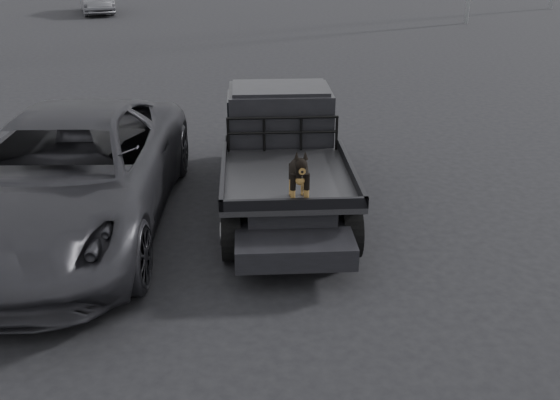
{
  "coord_description": "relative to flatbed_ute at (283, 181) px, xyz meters",
  "views": [
    {
      "loc": [
        -1.13,
        -7.46,
        4.3
      ],
      "look_at": [
        -0.71,
        -0.36,
        1.16
      ],
      "focal_mm": 40.0,
      "sensor_mm": 36.0,
      "label": 1
    }
  ],
  "objects": [
    {
      "name": "flatbed_ute",
      "position": [
        0.0,
        0.0,
        0.0
      ],
      "size": [
        2.0,
        5.4,
        0.92
      ],
      "primitive_type": null,
      "color": "black",
      "rests_on": "ground"
    },
    {
      "name": "ground",
      "position": [
        0.51,
        -1.97,
        -0.46
      ],
      "size": [
        120.0,
        120.0,
        0.0
      ],
      "primitive_type": "plane",
      "color": "black",
      "rests_on": "ground"
    },
    {
      "name": "headache_rack",
      "position": [
        -0.0,
        0.2,
        0.74
      ],
      "size": [
        1.8,
        0.08,
        0.55
      ],
      "primitive_type": null,
      "color": "black",
      "rests_on": "flatbed_ute"
    },
    {
      "name": "parked_suv",
      "position": [
        -3.26,
        -0.63,
        0.42
      ],
      "size": [
        3.19,
        6.47,
        1.77
      ],
      "primitive_type": "imported",
      "rotation": [
        0.0,
        0.0,
        -0.04
      ],
      "color": "#2B2B30",
      "rests_on": "ground"
    },
    {
      "name": "dog",
      "position": [
        0.08,
        -1.83,
        0.83
      ],
      "size": [
        0.32,
        0.6,
        0.74
      ],
      "primitive_type": null,
      "color": "black",
      "rests_on": "flatbed_ute"
    },
    {
      "name": "ute_cab",
      "position": [
        -0.0,
        0.95,
        0.9
      ],
      "size": [
        1.72,
        1.3,
        0.88
      ],
      "primitive_type": null,
      "color": "black",
      "rests_on": "flatbed_ute"
    }
  ]
}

